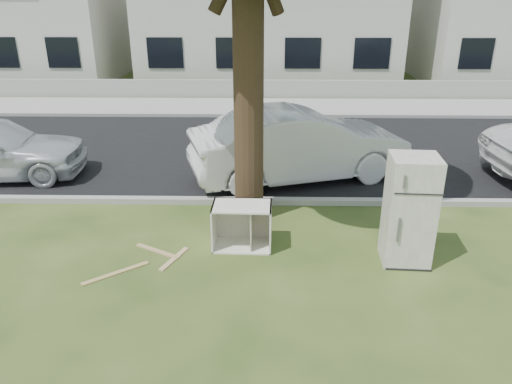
{
  "coord_description": "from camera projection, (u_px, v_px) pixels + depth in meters",
  "views": [
    {
      "loc": [
        -0.1,
        -6.98,
        4.28
      ],
      "look_at": [
        -0.24,
        0.6,
        1.05
      ],
      "focal_mm": 35.0,
      "sensor_mm": 36.0,
      "label": 1
    }
  ],
  "objects": [
    {
      "name": "kerb_far",
      "position": [
        268.0,
        117.0,
        16.88
      ],
      "size": [
        120.0,
        0.18,
        0.12
      ],
      "primitive_type": "cube",
      "color": "gray",
      "rests_on": "ground"
    },
    {
      "name": "sidewalk",
      "position": [
        268.0,
        107.0,
        18.22
      ],
      "size": [
        120.0,
        2.8,
        0.01
      ],
      "primitive_type": "cube",
      "color": "gray",
      "rests_on": "ground"
    },
    {
      "name": "cabinet",
      "position": [
        242.0,
        226.0,
        8.56
      ],
      "size": [
        1.02,
        0.65,
        0.78
      ],
      "primitive_type": "cube",
      "rotation": [
        0.0,
        0.0,
        -0.03
      ],
      "color": "white",
      "rests_on": "ground"
    },
    {
      "name": "low_wall",
      "position": [
        268.0,
        89.0,
        19.55
      ],
      "size": [
        120.0,
        0.15,
        0.7
      ],
      "primitive_type": "cube",
      "color": "gray",
      "rests_on": "ground"
    },
    {
      "name": "fridge",
      "position": [
        409.0,
        210.0,
        7.93
      ],
      "size": [
        0.78,
        0.73,
        1.8
      ],
      "primitive_type": "cube",
      "rotation": [
        0.0,
        0.0,
        -0.06
      ],
      "color": "white",
      "rests_on": "ground"
    },
    {
      "name": "kerb_near",
      "position": [
        269.0,
        204.0,
        10.35
      ],
      "size": [
        120.0,
        0.18,
        0.12
      ],
      "primitive_type": "cube",
      "color": "gray",
      "rests_on": "ground"
    },
    {
      "name": "plank_a",
      "position": [
        116.0,
        273.0,
        7.88
      ],
      "size": [
        0.93,
        0.74,
        0.02
      ],
      "primitive_type": "cube",
      "rotation": [
        0.0,
        0.0,
        0.66
      ],
      "color": "tan",
      "rests_on": "ground"
    },
    {
      "name": "plank_c",
      "position": [
        174.0,
        259.0,
        8.29
      ],
      "size": [
        0.39,
        0.77,
        0.02
      ],
      "primitive_type": "cube",
      "rotation": [
        0.0,
        0.0,
        1.17
      ],
      "color": "tan",
      "rests_on": "ground"
    },
    {
      "name": "plank_b",
      "position": [
        158.0,
        251.0,
        8.52
      ],
      "size": [
        0.84,
        0.53,
        0.02
      ],
      "primitive_type": "cube",
      "rotation": [
        0.0,
        0.0,
        -0.52
      ],
      "color": "tan",
      "rests_on": "ground"
    },
    {
      "name": "ground",
      "position": [
        270.0,
        266.0,
        8.1
      ],
      "size": [
        120.0,
        120.0,
        0.0
      ],
      "primitive_type": "plane",
      "color": "#293F16"
    },
    {
      "name": "car_center",
      "position": [
        300.0,
        145.0,
        11.36
      ],
      "size": [
        5.27,
        3.15,
        1.64
      ],
      "primitive_type": "imported",
      "rotation": [
        0.0,
        0.0,
        1.87
      ],
      "color": "silver",
      "rests_on": "ground"
    },
    {
      "name": "road",
      "position": [
        269.0,
        150.0,
        13.62
      ],
      "size": [
        120.0,
        7.0,
        0.01
      ],
      "primitive_type": "cube",
      "color": "black",
      "rests_on": "ground"
    }
  ]
}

